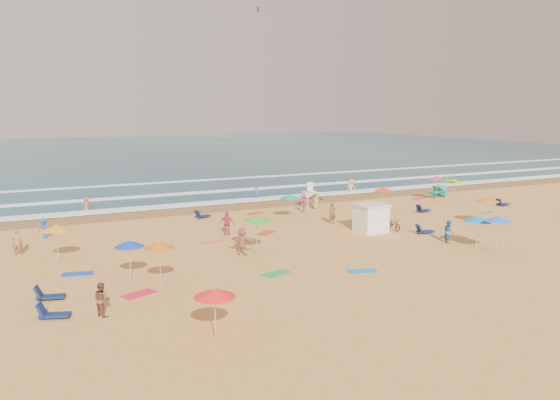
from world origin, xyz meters
name	(u,v)px	position (x,y,z in m)	size (l,w,h in m)	color
ground	(301,233)	(0.00, 0.00, 0.00)	(220.00, 220.00, 0.00)	gold
ocean	(112,153)	(0.00, 84.00, 0.00)	(220.00, 140.00, 0.18)	#0C4756
wet_sand	(239,206)	(0.00, 12.50, 0.01)	(220.00, 220.00, 0.00)	olive
surf_foam	(209,193)	(0.00, 21.32, 0.10)	(200.00, 18.70, 0.05)	white
cabana	(371,219)	(4.90, -2.00, 1.00)	(2.00, 2.00, 2.00)	white
cabana_roof	(371,205)	(4.90, -2.00, 2.06)	(2.20, 2.20, 0.12)	silver
bicycle	(393,224)	(6.80, -2.30, 0.47)	(0.62, 1.78, 0.93)	black
lifeguard_stand	(310,198)	(5.45, 8.35, 1.05)	(1.20, 1.20, 2.10)	white
beach_umbrellas	(318,208)	(0.36, -1.84, 2.16)	(56.32, 23.93, 0.77)	#EE5B14
loungers	(359,233)	(3.51, -2.57, 0.17)	(42.07, 21.61, 0.34)	#102151
towels	(318,236)	(0.53, -1.66, 0.01)	(36.72, 20.17, 0.03)	red
popup_tents	(501,200)	(22.50, 1.58, 0.60)	(3.24, 17.78, 1.20)	#E33295
beachgoers	(265,214)	(-0.97, 4.29, 0.77)	(38.23, 28.20, 2.04)	#BF2F5D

